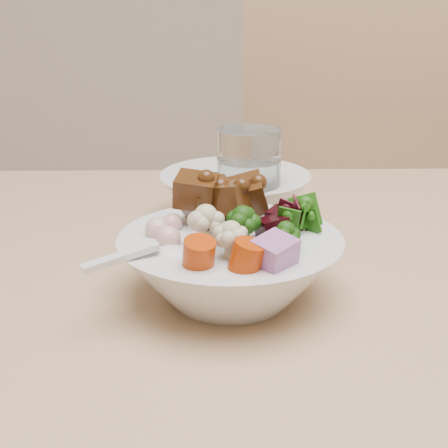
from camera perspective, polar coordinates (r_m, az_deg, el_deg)
The scene contains 6 objects.
dining_table at distance 0.63m, azimuth 17.72°, elevation -11.57°, with size 1.55×0.96×0.69m.
chair_far at distance 1.27m, azimuth 11.09°, elevation 1.12°, with size 0.53×0.53×0.96m.
food_bowl at distance 0.54m, azimuth 0.70°, elevation -3.52°, with size 0.19×0.19×0.10m.
soup_spoon at distance 0.49m, azimuth -6.00°, elevation -2.76°, with size 0.09×0.05×0.02m.
water_glass at distance 0.67m, azimuth 2.26°, elevation 3.36°, with size 0.07×0.07×0.12m.
side_bowl at distance 0.72m, azimuth 1.02°, elevation 2.38°, with size 0.17×0.17×0.06m, color silver, non-canonical shape.
Camera 1 is at (-0.33, -0.32, 0.94)m, focal length 50.00 mm.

